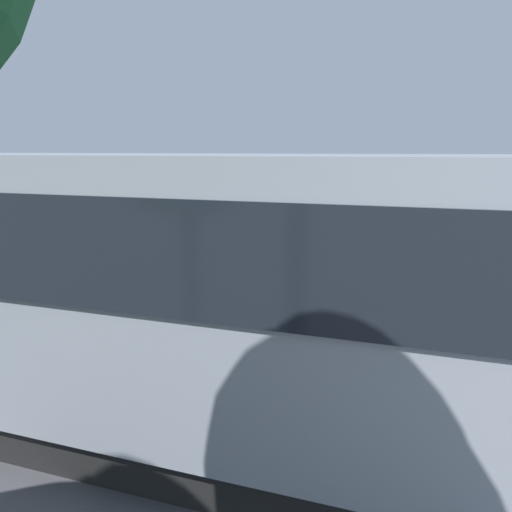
# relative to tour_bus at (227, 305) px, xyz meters

# --- Properties ---
(ground_plane) EXTENTS (80.00, 80.00, 0.00)m
(ground_plane) POSITION_rel_tour_bus_xyz_m (0.83, -5.17, -1.65)
(ground_plane) COLOR #424247
(tour_bus) EXTENTS (11.25, 2.86, 3.25)m
(tour_bus) POSITION_rel_tour_bus_xyz_m (0.00, 0.00, 0.00)
(tour_bus) COLOR #8C939E
(tour_bus) RESTS_ON ground_plane
(spectator_far_left) EXTENTS (0.57, 0.39, 1.71)m
(spectator_far_left) POSITION_rel_tour_bus_xyz_m (-1.65, -2.81, -0.63)
(spectator_far_left) COLOR #473823
(spectator_far_left) RESTS_ON ground_plane
(spectator_left) EXTENTS (0.58, 0.38, 1.75)m
(spectator_left) POSITION_rel_tour_bus_xyz_m (-0.39, -2.48, -0.60)
(spectator_left) COLOR #473823
(spectator_left) RESTS_ON ground_plane
(spectator_centre) EXTENTS (0.58, 0.37, 1.81)m
(spectator_centre) POSITION_rel_tour_bus_xyz_m (0.67, -2.71, -0.56)
(spectator_centre) COLOR #473823
(spectator_centre) RESTS_ON ground_plane
(parked_motorcycle_silver) EXTENTS (2.05, 0.58, 0.99)m
(parked_motorcycle_silver) POSITION_rel_tour_bus_xyz_m (0.90, -1.93, -1.16)
(parked_motorcycle_silver) COLOR black
(parked_motorcycle_silver) RESTS_ON ground_plane
(stunt_motorcycle) EXTENTS (2.05, 0.58, 1.23)m
(stunt_motorcycle) POSITION_rel_tour_bus_xyz_m (5.11, -8.26, -1.03)
(stunt_motorcycle) COLOR black
(stunt_motorcycle) RESTS_ON ground_plane
(traffic_cone) EXTENTS (0.34, 0.34, 0.63)m
(traffic_cone) POSITION_rel_tour_bus_xyz_m (2.75, -7.08, -1.34)
(traffic_cone) COLOR orange
(traffic_cone) RESTS_ON ground_plane
(bay_line_a) EXTENTS (0.21, 3.77, 0.01)m
(bay_line_a) POSITION_rel_tour_bus_xyz_m (-3.89, -6.64, -1.64)
(bay_line_a) COLOR white
(bay_line_a) RESTS_ON ground_plane
(bay_line_b) EXTENTS (0.25, 4.88, 0.01)m
(bay_line_b) POSITION_rel_tour_bus_xyz_m (-1.14, -6.64, -1.64)
(bay_line_b) COLOR white
(bay_line_b) RESTS_ON ground_plane
(bay_line_c) EXTENTS (0.21, 3.75, 0.01)m
(bay_line_c) POSITION_rel_tour_bus_xyz_m (1.61, -6.64, -1.64)
(bay_line_c) COLOR white
(bay_line_c) RESTS_ON ground_plane
(bay_line_d) EXTENTS (0.21, 3.59, 0.01)m
(bay_line_d) POSITION_rel_tour_bus_xyz_m (4.37, -6.64, -1.64)
(bay_line_d) COLOR white
(bay_line_d) RESTS_ON ground_plane
(bay_line_e) EXTENTS (0.21, 3.58, 0.01)m
(bay_line_e) POSITION_rel_tour_bus_xyz_m (7.12, -6.64, -1.64)
(bay_line_e) COLOR white
(bay_line_e) RESTS_ON ground_plane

